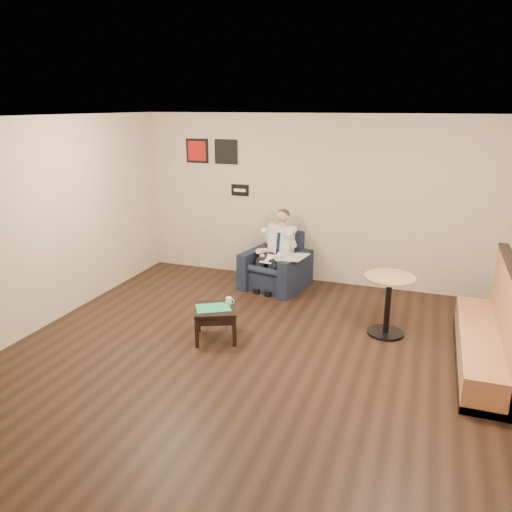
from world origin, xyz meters
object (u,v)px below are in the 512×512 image
(armchair, at_px, (276,262))
(smartphone, at_px, (219,303))
(seated_man, at_px, (272,254))
(green_folder, at_px, (213,308))
(banquette, at_px, (487,318))
(cafe_table, at_px, (388,305))
(side_table, at_px, (216,323))
(coffee_mug, at_px, (229,301))

(armchair, height_order, smartphone, armchair)
(seated_man, xyz_separation_m, smartphone, (-0.15, -1.80, -0.18))
(seated_man, xyz_separation_m, green_folder, (-0.15, -1.99, -0.18))
(smartphone, bearing_deg, armchair, 71.39)
(banquette, bearing_deg, seated_man, 153.55)
(cafe_table, bearing_deg, banquette, -21.77)
(smartphone, height_order, cafe_table, cafe_table)
(green_folder, bearing_deg, armchair, 85.28)
(armchair, relative_size, seated_man, 0.75)
(armchair, distance_m, side_table, 2.09)
(armchair, xyz_separation_m, smartphone, (-0.17, -1.91, -0.02))
(side_table, xyz_separation_m, smartphone, (-0.02, 0.16, 0.22))
(side_table, relative_size, smartphone, 3.93)
(green_folder, relative_size, coffee_mug, 4.74)
(side_table, distance_m, cafe_table, 2.26)
(armchair, distance_m, seated_man, 0.20)
(smartphone, relative_size, banquette, 0.06)
(armchair, relative_size, side_table, 1.77)
(coffee_mug, distance_m, banquette, 3.11)
(coffee_mug, xyz_separation_m, smartphone, (-0.13, -0.01, -0.04))
(side_table, xyz_separation_m, banquette, (3.21, 0.43, 0.37))
(seated_man, bearing_deg, side_table, -81.24)
(coffee_mug, height_order, smartphone, coffee_mug)
(green_folder, height_order, coffee_mug, coffee_mug)
(side_table, distance_m, green_folder, 0.22)
(coffee_mug, height_order, banquette, banquette)
(cafe_table, bearing_deg, coffee_mug, -160.20)
(side_table, xyz_separation_m, green_folder, (-0.02, -0.03, 0.22))
(side_table, relative_size, banquette, 0.23)
(seated_man, distance_m, smartphone, 1.81)
(coffee_mug, bearing_deg, banquette, 4.65)
(armchair, distance_m, banquette, 3.47)
(armchair, relative_size, smartphone, 6.95)
(cafe_table, bearing_deg, side_table, -156.99)
(green_folder, relative_size, banquette, 0.19)
(side_table, distance_m, banquette, 3.26)
(green_folder, bearing_deg, banquette, 8.03)
(coffee_mug, relative_size, smartphone, 0.68)
(armchair, bearing_deg, banquette, -15.81)
(side_table, relative_size, green_folder, 1.22)
(coffee_mug, bearing_deg, armchair, 88.72)
(smartphone, bearing_deg, cafe_table, 5.53)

